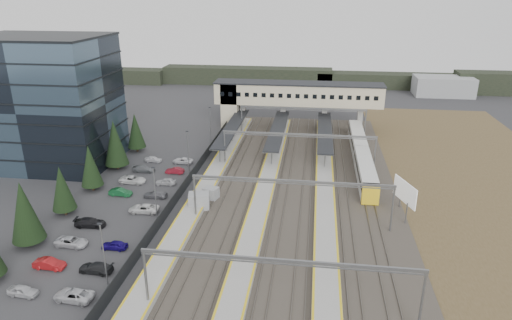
# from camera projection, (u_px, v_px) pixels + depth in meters

# --- Properties ---
(ground) EXTENTS (220.00, 220.00, 0.00)m
(ground) POSITION_uv_depth(u_px,v_px,m) (220.00, 197.00, 74.81)
(ground) COLOR #2B2B2D
(ground) RESTS_ON ground
(office_building) EXTENTS (24.30, 18.30, 24.30)m
(office_building) POSITION_uv_depth(u_px,v_px,m) (45.00, 101.00, 86.16)
(office_building) COLOR #394D5E
(office_building) RESTS_ON ground
(conifer_row) EXTENTS (4.42, 49.82, 9.50)m
(conifer_row) POSITION_uv_depth(u_px,v_px,m) (79.00, 172.00, 72.27)
(conifer_row) COLOR black
(conifer_row) RESTS_ON ground
(car_park) EXTENTS (10.70, 44.74, 1.29)m
(car_park) POSITION_uv_depth(u_px,v_px,m) (124.00, 209.00, 69.62)
(car_park) COLOR #B5B6BA
(car_park) RESTS_ON ground
(lampposts) EXTENTS (0.50, 53.25, 8.07)m
(lampposts) POSITION_uv_depth(u_px,v_px,m) (174.00, 168.00, 75.45)
(lampposts) COLOR slate
(lampposts) RESTS_ON ground
(fence) EXTENTS (0.08, 90.00, 2.00)m
(fence) POSITION_uv_depth(u_px,v_px,m) (190.00, 178.00, 79.91)
(fence) COLOR #26282B
(fence) RESTS_ON ground
(relay_cabin_near) EXTENTS (3.54, 2.89, 2.62)m
(relay_cabin_near) POSITION_uv_depth(u_px,v_px,m) (199.00, 201.00, 70.42)
(relay_cabin_near) COLOR gray
(relay_cabin_near) RESTS_ON ground
(relay_cabin_far) EXTENTS (2.65, 2.40, 2.04)m
(relay_cabin_far) POSITION_uv_depth(u_px,v_px,m) (211.00, 193.00, 73.84)
(relay_cabin_far) COLOR gray
(relay_cabin_far) RESTS_ON ground
(rail_corridor) EXTENTS (34.00, 90.00, 0.92)m
(rail_corridor) POSITION_uv_depth(u_px,v_px,m) (280.00, 187.00, 78.19)
(rail_corridor) COLOR #352E28
(rail_corridor) RESTS_ON ground
(canopies) EXTENTS (23.10, 30.00, 3.28)m
(canopies) POSITION_uv_depth(u_px,v_px,m) (278.00, 129.00, 97.62)
(canopies) COLOR black
(canopies) RESTS_ON ground
(footbridge) EXTENTS (40.40, 6.40, 11.20)m
(footbridge) POSITION_uv_depth(u_px,v_px,m) (286.00, 96.00, 110.05)
(footbridge) COLOR beige
(footbridge) RESTS_ON ground
(gantries) EXTENTS (28.40, 62.28, 7.17)m
(gantries) POSITION_uv_depth(u_px,v_px,m) (296.00, 160.00, 74.00)
(gantries) COLOR slate
(gantries) RESTS_ON ground
(train) EXTENTS (2.72, 37.74, 3.42)m
(train) POSITION_uv_depth(u_px,v_px,m) (361.00, 155.00, 88.31)
(train) COLOR silver
(train) RESTS_ON ground
(billboard) EXTENTS (2.26, 6.10, 5.52)m
(billboard) POSITION_uv_depth(u_px,v_px,m) (405.00, 193.00, 67.51)
(billboard) COLOR slate
(billboard) RESTS_ON ground
(scrub_east) EXTENTS (34.00, 120.00, 0.06)m
(scrub_east) POSITION_uv_depth(u_px,v_px,m) (499.00, 200.00, 73.84)
(scrub_east) COLOR #4C3F23
(scrub_east) RESTS_ON ground
(treeline_far) EXTENTS (170.00, 19.00, 7.00)m
(treeline_far) POSITION_uv_depth(u_px,v_px,m) (343.00, 80.00, 156.45)
(treeline_far) COLOR black
(treeline_far) RESTS_ON ground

